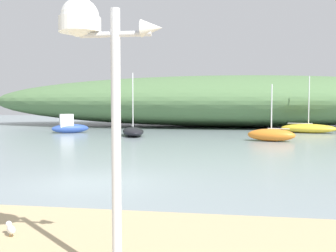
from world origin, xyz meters
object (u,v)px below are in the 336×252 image
sailboat_outer_mooring (133,131)px  mast_structure (92,49)px  seagull_upper_strand (11,228)px  sailboat_inner_mooring (308,128)px  motorboat_centre_water (69,126)px  sailboat_far_right (271,135)px

sailboat_outer_mooring → mast_structure: bearing=-77.0°
sailboat_outer_mooring → seagull_upper_strand: bearing=-81.0°
sailboat_inner_mooring → sailboat_outer_mooring: sailboat_outer_mooring is taller
motorboat_centre_water → seagull_upper_strand: bearing=-68.9°
sailboat_far_right → sailboat_outer_mooring: bearing=164.9°
motorboat_centre_water → sailboat_inner_mooring: (19.03, 3.10, -0.17)m
motorboat_centre_water → sailboat_outer_mooring: size_ratio=0.64×
mast_structure → sailboat_far_right: 21.38m
motorboat_centre_water → seagull_upper_strand: 25.54m
sailboat_outer_mooring → sailboat_far_right: bearing=-15.1°
mast_structure → sailboat_inner_mooring: size_ratio=0.77×
mast_structure → sailboat_far_right: size_ratio=0.98×
sailboat_far_right → seagull_upper_strand: size_ratio=11.65×
seagull_upper_strand → sailboat_far_right: bearing=72.4°
mast_structure → seagull_upper_strand: bearing=146.0°
motorboat_centre_water → sailboat_outer_mooring: bearing=-17.1°
mast_structure → seagull_upper_strand: 3.62m
mast_structure → sailboat_outer_mooring: sailboat_outer_mooring is taller
motorboat_centre_water → mast_structure: bearing=-66.1°
sailboat_far_right → sailboat_inner_mooring: sailboat_inner_mooring is taller
seagull_upper_strand → motorboat_centre_water: bearing=111.1°
sailboat_inner_mooring → seagull_upper_strand: size_ratio=14.84×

